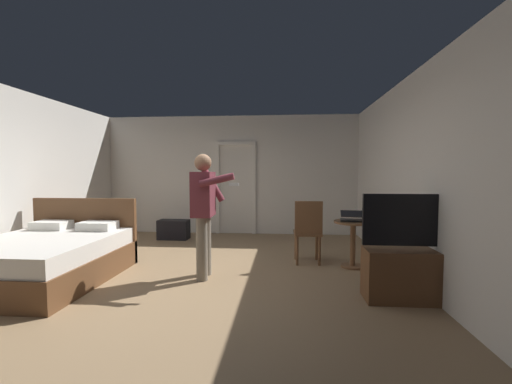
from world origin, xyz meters
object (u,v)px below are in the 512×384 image
tv_flatscreen (407,268)px  person_blue_shirt (204,206)px  wooden_chair (308,229)px  bottle_on_table (364,215)px  side_table (353,237)px  bed (46,257)px  laptop (351,218)px  suitcase_dark (174,230)px

tv_flatscreen → person_blue_shirt: person_blue_shirt is taller
wooden_chair → bottle_on_table: bearing=-14.8°
side_table → bottle_on_table: 0.38m
bed → laptop: (4.14, 0.90, 0.45)m
tv_flatscreen → laptop: size_ratio=3.31×
side_table → person_blue_shirt: size_ratio=0.42×
bed → laptop: bearing=12.3°
laptop → bottle_on_table: 0.19m
bed → suitcase_dark: bearing=73.8°
laptop → suitcase_dark: laptop is taller
wooden_chair → laptop: bearing=-15.6°
laptop → suitcase_dark: size_ratio=0.57×
bed → side_table: size_ratio=2.85×
bottle_on_table → suitcase_dark: size_ratio=0.40×
person_blue_shirt → suitcase_dark: bearing=117.4°
laptop → suitcase_dark: (-3.34, 1.85, -0.55)m
bottle_on_table → suitcase_dark: bottle_on_table is taller
side_table → tv_flatscreen: bearing=-75.6°
side_table → laptop: size_ratio=1.94×
bed → side_table: (4.18, 0.94, 0.16)m
wooden_chair → tv_flatscreen: bearing=-54.8°
tv_flatscreen → wooden_chair: (-0.99, 1.40, 0.18)m
side_table → laptop: 0.29m
bed → suitcase_dark: bed is taller
tv_flatscreen → suitcase_dark: 4.81m
tv_flatscreen → bottle_on_table: bearing=98.9°
bed → side_table: bed is taller
suitcase_dark → bed: bearing=-104.2°
side_table → person_blue_shirt: (-2.10, -0.65, 0.50)m
laptop → wooden_chair: (-0.63, 0.18, -0.21)m
bed → bottle_on_table: 4.43m
tv_flatscreen → bottle_on_table: tv_flatscreen is taller
side_table → bed: bearing=-167.2°
bottle_on_table → person_blue_shirt: person_blue_shirt is taller
side_table → laptop: laptop is taller
laptop → bottle_on_table: bottle_on_table is taller
bed → bottle_on_table: bearing=11.3°
tv_flatscreen → side_table: 1.31m
bed → suitcase_dark: 2.86m
bed → tv_flatscreen: bearing=-4.1°
person_blue_shirt → side_table: bearing=17.3°
bottle_on_table → person_blue_shirt: bearing=-165.6°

